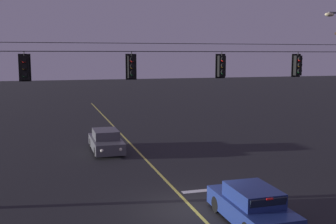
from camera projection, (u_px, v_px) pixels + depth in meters
ground_plane at (194, 210)px, 16.88m from camera, size 180.00×180.00×0.00m
lane_centre_stripe at (145, 158)px, 25.19m from camera, size 0.14×60.00×0.01m
stop_bar_paint at (217, 189)px, 19.43m from camera, size 3.40×0.36×0.01m
signal_span_assembly at (174, 103)px, 18.94m from camera, size 20.25×0.32×7.69m
traffic_light_leftmost at (25, 68)px, 16.95m from camera, size 0.48×0.41×1.22m
traffic_light_left_inner at (132, 67)px, 18.16m from camera, size 0.48×0.41×1.22m
traffic_light_centre at (222, 66)px, 19.32m from camera, size 0.48×0.41×1.22m
traffic_light_right_inner at (298, 65)px, 20.43m from camera, size 0.48×0.41×1.22m
car_waiting_near_lane at (252, 206)px, 15.45m from camera, size 1.80×4.33×1.39m
car_oncoming_lead at (106, 141)px, 26.96m from camera, size 1.80×4.42×1.39m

